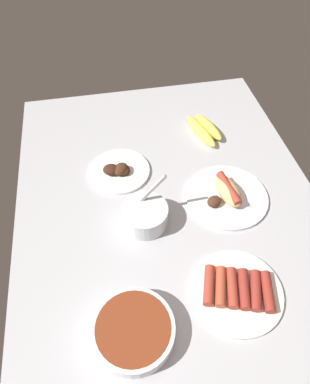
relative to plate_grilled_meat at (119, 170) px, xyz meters
The scene contains 7 objects.
ground_plane 20.57cm from the plate_grilled_meat, 139.82° to the right, with size 120.00×90.00×3.00cm, color #B2B2B7.
plate_grilled_meat is the anchor object (origin of this frame).
plate_hotdog_assembled 34.50cm from the plate_grilled_meat, 118.05° to the right, with size 24.65×24.65×5.61cm.
plate_sausages 50.92cm from the plate_grilled_meat, 152.50° to the right, with size 22.48×22.48×3.55cm.
bowl_coleslaw 20.96cm from the plate_grilled_meat, 166.25° to the right, with size 13.03×13.04×15.97cm.
banana_bunch 34.94cm from the plate_grilled_meat, 67.20° to the right, with size 18.36×11.59×3.93cm.
bowl_chili 50.24cm from the plate_grilled_meat, behind, with size 18.59×18.59×4.71cm.
Camera 1 is at (-58.48, 15.71, 79.96)cm, focal length 31.50 mm.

